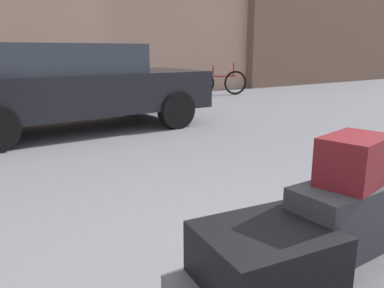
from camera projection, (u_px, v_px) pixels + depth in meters
luggage_cart at (338, 282)px, 1.77m from camera, size 1.40×0.84×0.34m
duffel_bag_charcoal_stacked_top at (349, 216)px, 1.91m from camera, size 0.64×0.29×0.35m
suitcase_black_rear_right at (265, 255)px, 1.65m from camera, size 0.62×0.54×0.24m
duffel_bag_maroon_topmost_pile at (354, 160)px, 1.84m from camera, size 0.40×0.31×0.24m
parked_car at (73, 85)px, 6.35m from camera, size 4.32×1.95×1.42m
bicycle_leaning at (219, 83)px, 11.56m from camera, size 1.68×0.63×0.96m
bollard_kerb_near at (125, 96)px, 8.75m from camera, size 0.21×0.21×0.62m
bollard_kerb_mid at (171, 93)px, 9.42m from camera, size 0.21×0.21×0.62m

